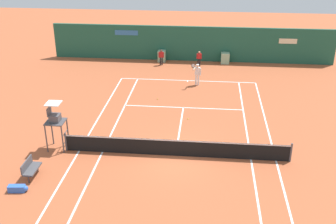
% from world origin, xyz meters
% --- Properties ---
extents(ground_plane, '(80.00, 80.00, 0.01)m').
position_xyz_m(ground_plane, '(-0.00, 0.58, 0.00)').
color(ground_plane, '#B25633').
extents(tennis_net, '(12.10, 0.10, 1.07)m').
position_xyz_m(tennis_net, '(0.00, 0.00, 0.51)').
color(tennis_net, '#4C4C51').
rests_on(tennis_net, ground_plane).
extents(sponsor_back_wall, '(25.00, 1.02, 3.11)m').
position_xyz_m(sponsor_back_wall, '(0.01, 16.97, 1.50)').
color(sponsor_back_wall, '#1E5642').
rests_on(sponsor_back_wall, ground_plane).
extents(umpire_chair, '(1.00, 1.00, 2.72)m').
position_xyz_m(umpire_chair, '(-6.53, 0.19, 1.76)').
color(umpire_chair, '#47474C').
rests_on(umpire_chair, ground_plane).
extents(player_bench, '(0.54, 1.26, 0.88)m').
position_xyz_m(player_bench, '(-6.90, -2.67, 0.51)').
color(player_bench, '#38383D').
rests_on(player_bench, ground_plane).
extents(equipment_bag, '(0.93, 0.38, 0.32)m').
position_xyz_m(equipment_bag, '(-6.98, -3.96, 0.16)').
color(equipment_bag, blue).
rests_on(equipment_bag, ground_plane).
extents(player_on_baseline, '(0.74, 0.69, 1.88)m').
position_xyz_m(player_on_baseline, '(0.76, 10.77, 1.00)').
color(player_on_baseline, white).
rests_on(player_on_baseline, ground_plane).
extents(ball_kid_right_post, '(0.45, 0.19, 1.34)m').
position_xyz_m(ball_kid_right_post, '(0.76, 15.42, 0.77)').
color(ball_kid_right_post, black).
rests_on(ball_kid_right_post, ground_plane).
extents(ball_kid_centre_post, '(0.46, 0.20, 1.39)m').
position_xyz_m(ball_kid_centre_post, '(-2.53, 15.42, 0.80)').
color(ball_kid_centre_post, black).
rests_on(ball_kid_centre_post, ground_plane).
extents(tennis_ball_mid_court, '(0.07, 0.07, 0.07)m').
position_xyz_m(tennis_ball_mid_court, '(0.41, 4.60, 0.03)').
color(tennis_ball_mid_court, '#CCE033').
rests_on(tennis_ball_mid_court, ground_plane).
extents(tennis_ball_near_service_line, '(0.07, 0.07, 0.07)m').
position_xyz_m(tennis_ball_near_service_line, '(-1.91, 7.64, 0.03)').
color(tennis_ball_near_service_line, '#CCE033').
rests_on(tennis_ball_near_service_line, ground_plane).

